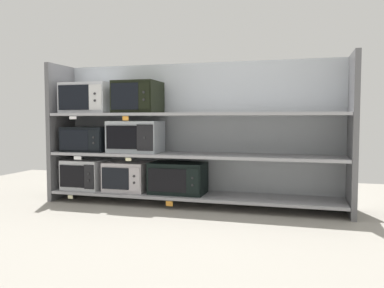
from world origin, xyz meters
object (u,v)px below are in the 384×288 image
Objects in this scene: microwave_1 at (128,176)px; microwave_0 at (86,174)px; microwave_4 at (136,137)px; microwave_5 at (89,98)px; microwave_3 at (88,139)px; microwave_2 at (178,178)px; microwave_6 at (138,97)px.

microwave_0 is at bearing -180.00° from microwave_1.
microwave_5 is at bearing -179.96° from microwave_4.
microwave_3 is 0.57m from microwave_4.
microwave_2 is at bearing 0.02° from microwave_5.
microwave_1 is at bearing 179.85° from microwave_6.
microwave_4 is 0.42m from microwave_6.
microwave_6 is (0.03, -0.00, 0.42)m from microwave_4.
microwave_4 is 1.22× the size of microwave_6.
microwave_3 is at bearing -179.96° from microwave_4.
microwave_0 is 1.09m from microwave_2.
microwave_3 is at bearing -0.57° from microwave_0.
microwave_4 is (0.10, 0.00, 0.43)m from microwave_1.
microwave_6 reaches higher than microwave_1.
microwave_0 is 0.76× the size of microwave_2.
microwave_6 is (-0.45, -0.00, 0.85)m from microwave_2.
microwave_4 is at bearing 0.04° from microwave_3.
microwave_5 is at bearing 180.00° from microwave_6.
microwave_5 reaches higher than microwave_4.
microwave_1 is 0.84× the size of microwave_5.
microwave_5 is at bearing 0.22° from microwave_3.
microwave_2 is at bearing 0.02° from microwave_3.
microwave_6 is (0.59, -0.00, 0.00)m from microwave_5.
microwave_1 is at bearing 0.05° from microwave_3.
microwave_3 is 1.12× the size of microwave_6.
microwave_3 is (0.03, -0.00, 0.39)m from microwave_0.
microwave_1 is 0.58m from microwave_2.
microwave_0 and microwave_2 have the same top height.
microwave_5 reaches higher than microwave_2.
microwave_5 is (-1.03, -0.00, 0.85)m from microwave_2.
microwave_4 is (-0.48, 0.00, 0.43)m from microwave_2.
microwave_6 is at bearing -0.00° from microwave_5.
microwave_3 is at bearing -179.78° from microwave_5.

